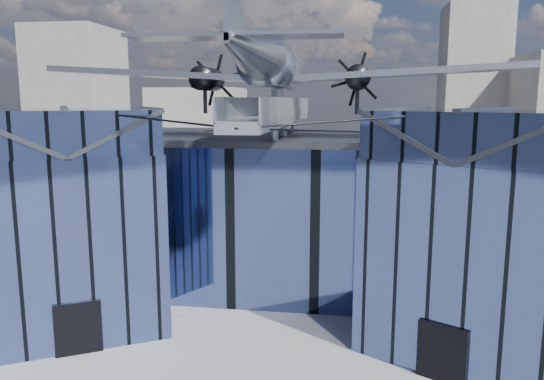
# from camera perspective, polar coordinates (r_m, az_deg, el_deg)

# --- Properties ---
(ground_plane) EXTENTS (120.00, 120.00, 0.00)m
(ground_plane) POSITION_cam_1_polar(r_m,az_deg,el_deg) (29.84, -0.60, -14.42)
(ground_plane) COLOR gray
(museum) EXTENTS (32.88, 24.50, 17.60)m
(museum) POSITION_cam_1_polar(r_m,az_deg,el_deg) (33.65, 0.98, -1.71)
(museum) COLOR #44558A
(museum) RESTS_ON ground
(bg_towers) EXTENTS (77.00, 24.50, 26.00)m
(bg_towers) POSITION_cam_1_polar(r_m,az_deg,el_deg) (77.46, 6.54, 8.01)
(bg_towers) COLOR gray
(bg_towers) RESTS_ON ground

